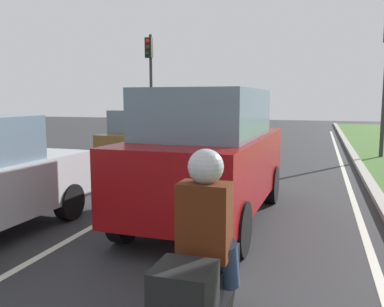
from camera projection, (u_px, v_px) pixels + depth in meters
The scene contains 9 objects.
ground_plane at pixel (222, 167), 12.83m from camera, with size 60.00×60.00×0.00m, color #2D2D30.
lane_line_center at pixel (200, 166), 13.03m from camera, with size 0.12×32.00×0.01m, color silver.
lane_line_right_edge at pixel (345, 173), 11.77m from camera, with size 0.12×32.00×0.01m, color silver.
curb_right at pixel (364, 172), 11.62m from camera, with size 0.24×48.00×0.12m, color #9E9B93.
car_suv_ahead at pixel (209, 154), 7.14m from camera, with size 2.08×4.56×2.28m.
car_hatchback_far at pixel (146, 138), 13.05m from camera, with size 1.79×3.73×1.78m.
motorcycle at pixel (203, 296), 3.26m from camera, with size 0.40×1.90×1.01m.
rider_person at pixel (206, 218), 3.23m from camera, with size 0.50×0.40×1.16m.
traffic_light_overhead_left at pixel (150, 70), 19.03m from camera, with size 0.32×0.50×5.05m.
Camera 1 is at (2.85, 1.63, 2.12)m, focal length 38.63 mm.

